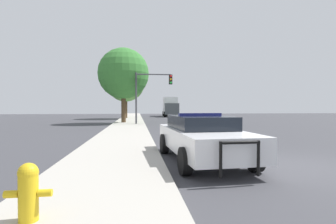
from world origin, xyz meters
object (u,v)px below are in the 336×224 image
object	(u,v)px
police_car	(202,136)
box_truck	(170,106)
fire_hydrant	(28,190)
traffic_light	(151,88)
car_background_distant	(170,112)
tree_sidewalk_mid	(123,74)
tree_sidewalk_far	(126,83)

from	to	relation	value
police_car	box_truck	world-z (taller)	box_truck
fire_hydrant	traffic_light	size ratio (longest dim) A/B	0.17
car_background_distant	tree_sidewalk_mid	world-z (taller)	tree_sidewalk_mid
police_car	tree_sidewalk_far	xyz separation A→B (m)	(-3.51, 28.65, 4.23)
box_truck	police_car	bearing A→B (deg)	87.38
box_truck	tree_sidewalk_far	xyz separation A→B (m)	(-7.28, -8.18, 3.26)
fire_hydrant	box_truck	size ratio (longest dim) A/B	0.10
box_truck	tree_sidewalk_mid	bearing A→B (deg)	72.15
traffic_light	car_background_distant	bearing A→B (deg)	78.46
car_background_distant	traffic_light	bearing A→B (deg)	-104.64
fire_hydrant	car_background_distant	size ratio (longest dim) A/B	0.18
car_background_distant	tree_sidewalk_far	distance (m)	13.47
police_car	fire_hydrant	xyz separation A→B (m)	(-3.51, -4.22, -0.21)
fire_hydrant	car_background_distant	bearing A→B (deg)	80.13
fire_hydrant	box_truck	bearing A→B (deg)	79.94
police_car	fire_hydrant	world-z (taller)	police_car
fire_hydrant	tree_sidewalk_far	bearing A→B (deg)	90.00
traffic_light	box_truck	world-z (taller)	traffic_light
police_car	tree_sidewalk_mid	world-z (taller)	tree_sidewalk_mid
traffic_light	tree_sidewalk_mid	distance (m)	3.85
traffic_light	tree_sidewalk_far	bearing A→B (deg)	102.78
car_background_distant	fire_hydrant	bearing A→B (deg)	-102.96
police_car	tree_sidewalk_mid	distance (m)	19.22
traffic_light	tree_sidewalk_mid	bearing A→B (deg)	138.45
tree_sidewalk_far	tree_sidewalk_mid	xyz separation A→B (m)	(0.20, -10.19, -0.01)
police_car	tree_sidewalk_mid	xyz separation A→B (m)	(-3.31, 18.46, 4.21)
tree_sidewalk_far	tree_sidewalk_mid	bearing A→B (deg)	-88.87
tree_sidewalk_mid	box_truck	bearing A→B (deg)	68.92
fire_hydrant	car_background_distant	world-z (taller)	car_background_distant
traffic_light	car_background_distant	world-z (taller)	traffic_light
car_background_distant	tree_sidewalk_far	size ratio (longest dim) A/B	0.60
tree_sidewalk_mid	car_background_distant	bearing A→B (deg)	70.39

